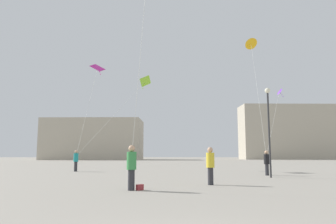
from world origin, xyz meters
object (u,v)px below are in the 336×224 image
at_px(person_in_black, 267,162).
at_px(building_left_hall, 94,140).
at_px(kite_amber_diamond, 251,44).
at_px(person_in_green, 132,165).
at_px(person_in_teal, 76,160).
at_px(kite_magenta_delta, 98,69).
at_px(building_centre_hall, 286,132).
at_px(handbag_beside_flyer, 140,187).
at_px(kite_violet_diamond, 279,93).
at_px(lamppost_east, 269,118).
at_px(person_in_yellow, 210,164).
at_px(kite_lime_delta, 144,82).

relative_size(person_in_black, building_left_hall, 0.07).
bearing_deg(kite_amber_diamond, person_in_green, -118.36).
bearing_deg(person_in_teal, kite_amber_diamond, -82.56).
height_order(kite_magenta_delta, building_centre_hall, building_centre_hall).
height_order(person_in_green, handbag_beside_flyer, person_in_green).
xyz_separation_m(kite_violet_diamond, building_left_hall, (-32.46, 50.27, -3.42)).
xyz_separation_m(kite_violet_diamond, lamppost_east, (-6.97, -16.70, -4.94)).
distance_m(person_in_teal, building_left_hall, 60.73).
bearing_deg(person_in_yellow, building_centre_hall, 63.62).
bearing_deg(person_in_black, person_in_teal, 164.09).
xyz_separation_m(person_in_yellow, kite_amber_diamond, (7.37, 18.07, 12.53)).
bearing_deg(handbag_beside_flyer, kite_magenta_delta, 106.70).
relative_size(person_in_teal, kite_violet_diamond, 0.12).
bearing_deg(person_in_black, kite_lime_delta, 144.69).
bearing_deg(lamppost_east, kite_amber_diamond, 78.13).
bearing_deg(person_in_green, kite_amber_diamond, 153.73).
height_order(building_left_hall, handbag_beside_flyer, building_left_hall).
height_order(kite_violet_diamond, building_left_hall, building_left_hall).
height_order(kite_lime_delta, kite_amber_diamond, kite_amber_diamond).
bearing_deg(lamppost_east, kite_violet_diamond, 67.36).
height_order(kite_violet_diamond, kite_amber_diamond, kite_amber_diamond).
bearing_deg(person_in_black, person_in_yellow, -122.13).
relative_size(kite_magenta_delta, building_centre_hall, 0.38).
bearing_deg(building_centre_hall, person_in_green, -115.28).
bearing_deg(lamppost_east, kite_magenta_delta, 136.36).
xyz_separation_m(person_in_teal, kite_violet_diamond, (21.41, 9.29, 7.77)).
xyz_separation_m(kite_magenta_delta, kite_violet_diamond, (21.01, 3.31, -1.92)).
distance_m(kite_violet_diamond, kite_lime_delta, 17.27).
bearing_deg(person_in_yellow, kite_magenta_delta, 114.68).
height_order(person_in_yellow, handbag_beside_flyer, person_in_yellow).
xyz_separation_m(kite_lime_delta, handbag_beside_flyer, (0.85, -16.64, -8.24)).
xyz_separation_m(person_in_yellow, kite_lime_delta, (-4.15, 14.39, 7.35)).
bearing_deg(person_in_teal, kite_magenta_delta, -15.03).
distance_m(person_in_black, kite_violet_diamond, 17.82).
bearing_deg(kite_magenta_delta, kite_violet_diamond, 8.96).
relative_size(kite_magenta_delta, kite_lime_delta, 1.31).
xyz_separation_m(kite_amber_diamond, lamppost_east, (-2.78, -13.21, -9.70)).
xyz_separation_m(person_in_green, building_centre_hall, (36.75, 77.82, 6.63)).
height_order(building_centre_hall, handbag_beside_flyer, building_centre_hall).
bearing_deg(kite_magenta_delta, building_left_hall, 102.06).
bearing_deg(person_in_black, person_in_green, -129.28).
bearing_deg(building_left_hall, building_centre_hall, 3.86).
distance_m(kite_amber_diamond, lamppost_east, 16.63).
relative_size(kite_violet_diamond, handbag_beside_flyer, 48.33).
distance_m(lamppost_east, handbag_beside_flyer, 11.25).
relative_size(kite_magenta_delta, handbag_beside_flyer, 31.08).
xyz_separation_m(person_in_green, person_in_black, (8.68, 9.28, -0.07)).
relative_size(person_in_black, kite_violet_diamond, 0.11).
height_order(kite_magenta_delta, kite_amber_diamond, kite_amber_diamond).
height_order(kite_magenta_delta, handbag_beside_flyer, kite_magenta_delta).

